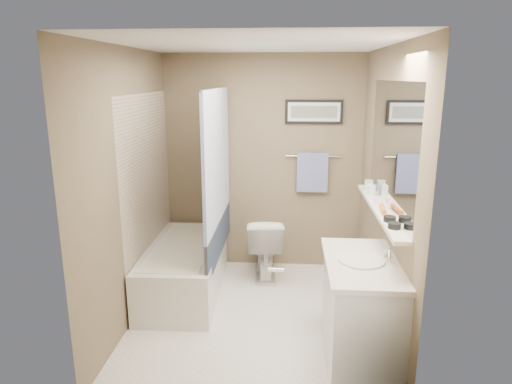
# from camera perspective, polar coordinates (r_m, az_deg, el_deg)

# --- Properties ---
(ground) EXTENTS (2.50, 2.50, 0.00)m
(ground) POSITION_cam_1_polar(r_m,az_deg,el_deg) (4.36, -0.15, -15.31)
(ground) COLOR silver
(ground) RESTS_ON ground
(ceiling) EXTENTS (2.20, 2.50, 0.04)m
(ceiling) POSITION_cam_1_polar(r_m,az_deg,el_deg) (3.80, -0.17, 17.70)
(ceiling) COLOR white
(ceiling) RESTS_ON wall_back
(wall_back) EXTENTS (2.20, 0.04, 2.40)m
(wall_back) POSITION_cam_1_polar(r_m,az_deg,el_deg) (5.11, 0.87, 3.52)
(wall_back) COLOR brown
(wall_back) RESTS_ON ground
(wall_front) EXTENTS (2.20, 0.04, 2.40)m
(wall_front) POSITION_cam_1_polar(r_m,az_deg,el_deg) (2.74, -2.08, -6.09)
(wall_front) COLOR brown
(wall_front) RESTS_ON ground
(wall_left) EXTENTS (0.04, 2.50, 2.40)m
(wall_left) POSITION_cam_1_polar(r_m,az_deg,el_deg) (4.13, -15.26, 0.43)
(wall_left) COLOR brown
(wall_left) RESTS_ON ground
(wall_right) EXTENTS (0.04, 2.50, 2.40)m
(wall_right) POSITION_cam_1_polar(r_m,az_deg,el_deg) (3.98, 15.53, -0.11)
(wall_right) COLOR brown
(wall_right) RESTS_ON ground
(tile_surround) EXTENTS (0.02, 1.55, 2.00)m
(tile_surround) POSITION_cam_1_polar(r_m,az_deg,el_deg) (4.64, -13.25, -0.49)
(tile_surround) COLOR beige
(tile_surround) RESTS_ON wall_left
(curtain_rod) EXTENTS (0.02, 1.55, 0.02)m
(curtain_rod) POSITION_cam_1_polar(r_m,az_deg,el_deg) (4.34, -5.07, 12.86)
(curtain_rod) COLOR silver
(curtain_rod) RESTS_ON wall_left
(curtain_upper) EXTENTS (0.03, 1.45, 1.28)m
(curtain_upper) POSITION_cam_1_polar(r_m,az_deg,el_deg) (4.40, -4.89, 4.37)
(curtain_upper) COLOR white
(curtain_upper) RESTS_ON curtain_rod
(curtain_lower) EXTENTS (0.03, 1.45, 0.36)m
(curtain_lower) POSITION_cam_1_polar(r_m,az_deg,el_deg) (4.61, -4.67, -5.71)
(curtain_lower) COLOR #29364C
(curtain_lower) RESTS_ON curtain_rod
(mirror) EXTENTS (0.02, 1.60, 1.00)m
(mirror) POSITION_cam_1_polar(r_m,az_deg,el_deg) (3.76, 16.54, 5.53)
(mirror) COLOR silver
(mirror) RESTS_ON wall_right
(shelf) EXTENTS (0.12, 1.60, 0.03)m
(shelf) POSITION_cam_1_polar(r_m,az_deg,el_deg) (3.86, 15.20, -2.09)
(shelf) COLOR silver
(shelf) RESTS_ON wall_right
(towel_bar) EXTENTS (0.60, 0.02, 0.02)m
(towel_bar) POSITION_cam_1_polar(r_m,az_deg,el_deg) (5.08, 7.09, 4.49)
(towel_bar) COLOR silver
(towel_bar) RESTS_ON wall_back
(towel) EXTENTS (0.34, 0.05, 0.44)m
(towel) POSITION_cam_1_polar(r_m,az_deg,el_deg) (5.09, 7.04, 2.45)
(towel) COLOR #9AA7E0
(towel) RESTS_ON towel_bar
(art_frame) EXTENTS (0.62, 0.02, 0.26)m
(art_frame) POSITION_cam_1_polar(r_m,az_deg,el_deg) (5.04, 7.25, 9.91)
(art_frame) COLOR black
(art_frame) RESTS_ON wall_back
(art_mat) EXTENTS (0.56, 0.00, 0.20)m
(art_mat) POSITION_cam_1_polar(r_m,az_deg,el_deg) (5.02, 7.26, 9.90)
(art_mat) COLOR white
(art_mat) RESTS_ON art_frame
(art_image) EXTENTS (0.50, 0.00, 0.13)m
(art_image) POSITION_cam_1_polar(r_m,az_deg,el_deg) (5.02, 7.26, 9.90)
(art_image) COLOR #595959
(art_image) RESTS_ON art_mat
(door) EXTENTS (0.80, 0.02, 2.00)m
(door) POSITION_cam_1_polar(r_m,az_deg,el_deg) (2.80, 9.36, -10.22)
(door) COLOR silver
(door) RESTS_ON wall_front
(door_handle) EXTENTS (0.10, 0.02, 0.02)m
(door_handle) POSITION_cam_1_polar(r_m,az_deg,el_deg) (2.84, 2.53, -9.71)
(door_handle) COLOR silver
(door_handle) RESTS_ON door
(bathtub) EXTENTS (0.75, 1.52, 0.50)m
(bathtub) POSITION_cam_1_polar(r_m,az_deg,el_deg) (4.76, -8.91, -9.50)
(bathtub) COLOR silver
(bathtub) RESTS_ON ground
(tub_rim) EXTENTS (0.56, 1.36, 0.02)m
(tub_rim) POSITION_cam_1_polar(r_m,az_deg,el_deg) (4.66, -9.03, -6.69)
(tub_rim) COLOR silver
(tub_rim) RESTS_ON bathtub
(toilet) EXTENTS (0.43, 0.70, 0.69)m
(toilet) POSITION_cam_1_polar(r_m,az_deg,el_deg) (5.04, 1.11, -6.77)
(toilet) COLOR white
(toilet) RESTS_ON ground
(vanity) EXTENTS (0.50, 0.90, 0.80)m
(vanity) POSITION_cam_1_polar(r_m,az_deg,el_deg) (3.66, 12.95, -14.78)
(vanity) COLOR silver
(vanity) RESTS_ON ground
(countertop) EXTENTS (0.54, 0.96, 0.04)m
(countertop) POSITION_cam_1_polar(r_m,az_deg,el_deg) (3.47, 13.17, -8.70)
(countertop) COLOR beige
(countertop) RESTS_ON vanity
(sink_basin) EXTENTS (0.34, 0.34, 0.01)m
(sink_basin) POSITION_cam_1_polar(r_m,az_deg,el_deg) (3.46, 13.03, -8.27)
(sink_basin) COLOR silver
(sink_basin) RESTS_ON countertop
(faucet_spout) EXTENTS (0.02, 0.02, 0.10)m
(faucet_spout) POSITION_cam_1_polar(r_m,az_deg,el_deg) (3.48, 16.35, -7.60)
(faucet_spout) COLOR silver
(faucet_spout) RESTS_ON countertop
(faucet_knob) EXTENTS (0.05, 0.05, 0.05)m
(faucet_knob) POSITION_cam_1_polar(r_m,az_deg,el_deg) (3.58, 16.00, -7.31)
(faucet_knob) COLOR silver
(faucet_knob) RESTS_ON countertop
(candle_bowl_near) EXTENTS (0.09, 0.09, 0.04)m
(candle_bowl_near) POSITION_cam_1_polar(r_m,az_deg,el_deg) (3.35, 16.91, -4.04)
(candle_bowl_near) COLOR black
(candle_bowl_near) RESTS_ON shelf
(candle_bowl_far) EXTENTS (0.09, 0.09, 0.04)m
(candle_bowl_far) POSITION_cam_1_polar(r_m,az_deg,el_deg) (3.50, 16.37, -3.25)
(candle_bowl_far) COLOR black
(candle_bowl_far) RESTS_ON shelf
(hair_brush_front) EXTENTS (0.06, 0.22, 0.04)m
(hair_brush_front) POSITION_cam_1_polar(r_m,az_deg,el_deg) (3.74, 15.57, -2.05)
(hair_brush_front) COLOR #C6601B
(hair_brush_front) RESTS_ON shelf
(pink_comb) EXTENTS (0.04, 0.16, 0.01)m
(pink_comb) POSITION_cam_1_polar(r_m,az_deg,el_deg) (4.04, 14.71, -1.04)
(pink_comb) COLOR pink
(pink_comb) RESTS_ON shelf
(glass_jar) EXTENTS (0.08, 0.08, 0.10)m
(glass_jar) POSITION_cam_1_polar(r_m,az_deg,el_deg) (4.37, 13.91, 0.78)
(glass_jar) COLOR silver
(glass_jar) RESTS_ON shelf
(soap_bottle) EXTENTS (0.06, 0.06, 0.13)m
(soap_bottle) POSITION_cam_1_polar(r_m,az_deg,el_deg) (4.23, 14.25, 0.55)
(soap_bottle) COLOR #999999
(soap_bottle) RESTS_ON shelf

